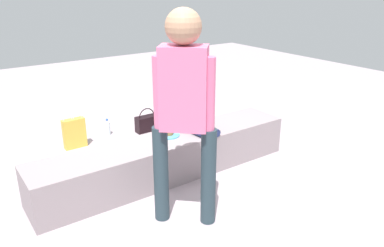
# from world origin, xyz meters

# --- Properties ---
(ground_plane) EXTENTS (12.00, 12.00, 0.00)m
(ground_plane) POSITION_xyz_m (0.00, 0.00, 0.00)
(ground_plane) COLOR #A3939B
(concrete_ledge) EXTENTS (2.57, 0.47, 0.38)m
(concrete_ledge) POSITION_xyz_m (0.00, 0.00, 0.19)
(concrete_ledge) COLOR gray
(concrete_ledge) RESTS_ON ground_plane
(child_seated) EXTENTS (0.28, 0.32, 0.48)m
(child_seated) POSITION_xyz_m (0.34, -0.02, 0.60)
(child_seated) COLOR navy
(child_seated) RESTS_ON concrete_ledge
(adult_standing) EXTENTS (0.38, 0.37, 1.60)m
(adult_standing) POSITION_xyz_m (-0.28, -0.69, 0.97)
(adult_standing) COLOR #25373F
(adult_standing) RESTS_ON ground_plane
(cake_plate) EXTENTS (0.22, 0.22, 0.07)m
(cake_plate) POSITION_xyz_m (0.05, 0.06, 0.40)
(cake_plate) COLOR #4CA5D8
(cake_plate) RESTS_ON concrete_ledge
(gift_bag) EXTENTS (0.24, 0.09, 0.39)m
(gift_bag) POSITION_xyz_m (-0.51, 1.16, 0.17)
(gift_bag) COLOR gold
(gift_bag) RESTS_ON ground_plane
(railing_post) EXTENTS (0.36, 0.36, 1.30)m
(railing_post) POSITION_xyz_m (0.76, 0.79, 0.51)
(railing_post) COLOR black
(railing_post) RESTS_ON ground_plane
(water_bottle_near_gift) EXTENTS (0.08, 0.08, 0.19)m
(water_bottle_near_gift) POSITION_xyz_m (-0.87, 0.65, 0.09)
(water_bottle_near_gift) COLOR silver
(water_bottle_near_gift) RESTS_ON ground_plane
(water_bottle_far_side) EXTENTS (0.06, 0.06, 0.21)m
(water_bottle_far_side) POSITION_xyz_m (-0.06, 1.30, 0.09)
(water_bottle_far_side) COLOR silver
(water_bottle_far_side) RESTS_ON ground_plane
(party_cup_red) EXTENTS (0.07, 0.07, 0.10)m
(party_cup_red) POSITION_xyz_m (1.00, 0.50, 0.05)
(party_cup_red) COLOR red
(party_cup_red) RESTS_ON ground_plane
(cake_box_white) EXTENTS (0.37, 0.38, 0.14)m
(cake_box_white) POSITION_xyz_m (-1.07, 1.01, 0.07)
(cake_box_white) COLOR white
(cake_box_white) RESTS_ON ground_plane
(handbag_black_leather) EXTENTS (0.28, 0.13, 0.30)m
(handbag_black_leather) POSITION_xyz_m (0.39, 1.12, 0.11)
(handbag_black_leather) COLOR black
(handbag_black_leather) RESTS_ON ground_plane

